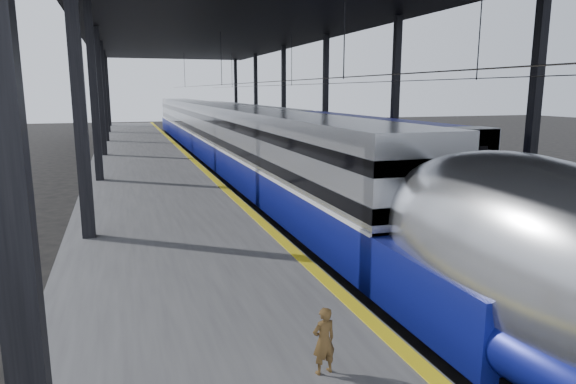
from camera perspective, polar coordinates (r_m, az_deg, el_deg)
name	(u,v)px	position (r m, az deg, el deg)	size (l,w,h in m)	color
ground	(349,313)	(12.32, 6.74, -13.25)	(160.00, 160.00, 0.00)	black
platform	(146,172)	(30.52, -15.52, 2.13)	(6.00, 80.00, 1.00)	#4C4C4F
yellow_strip	(195,161)	(30.70, -10.34, 3.36)	(0.30, 80.00, 0.01)	yellow
rails	(279,173)	(31.94, -1.00, 2.16)	(6.52, 80.00, 0.16)	slate
canopy	(235,19)	(31.15, -5.88, 18.56)	(18.00, 75.00, 9.47)	black
tgv_train	(224,138)	(35.55, -7.10, 6.01)	(2.89, 65.20, 4.14)	#A9ABB0
second_train	(264,129)	(44.34, -2.70, 7.05)	(2.73, 56.05, 3.75)	navy
child	(324,341)	(7.78, 4.00, -16.15)	(0.37, 0.25, 1.02)	#4A3418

